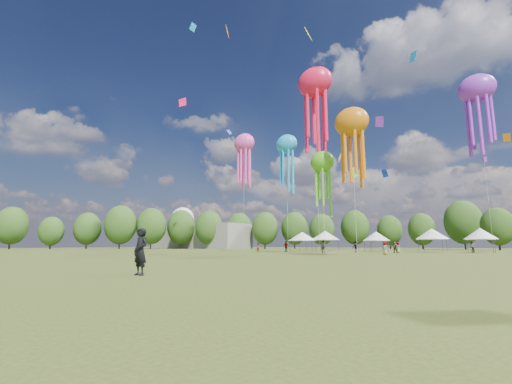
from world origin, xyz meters
The scene contains 10 objects.
ground centered at (0.00, 0.00, 0.00)m, with size 300.00×300.00×0.00m, color #384416.
observer_main centered at (6.69, -1.10, 0.94)m, with size 0.69×0.45×1.88m, color black.
spectator_near centered at (-2.16, 31.36, 0.90)m, with size 0.88×0.68×1.80m, color gray.
spectators_far centered at (-0.73, 45.60, 0.89)m, with size 29.49×23.48×1.88m.
festival_tents centered at (-5.07, 53.88, 3.00)m, with size 35.84×9.51×4.15m.
show_kites centered at (-0.76, 38.87, 19.50)m, with size 41.74×28.99×28.05m.
small_kites centered at (1.53, 42.94, 29.75)m, with size 73.62×50.72×46.25m.
treeline centered at (-3.87, 62.51, 6.54)m, with size 201.57×95.24×13.43m.
hangar centered at (-72.00, 72.00, 4.00)m, with size 40.00×12.00×8.00m, color gray.
radome centered at (-88.00, 78.00, 9.99)m, with size 9.00×9.00×16.00m.
Camera 1 is at (19.01, -9.04, 1.20)m, focal length 23.92 mm.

